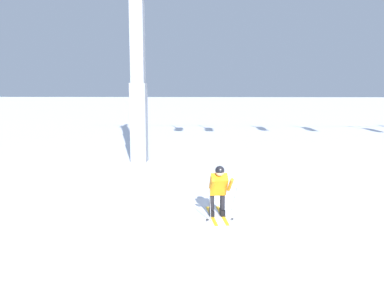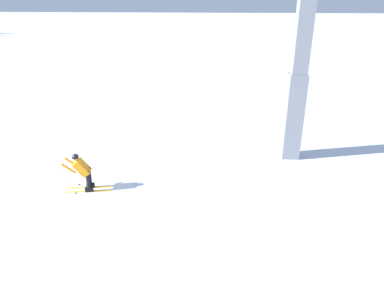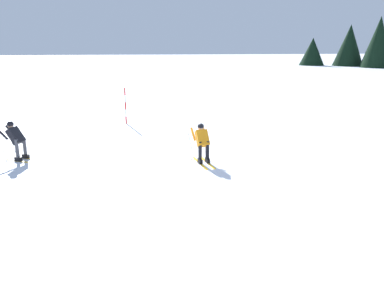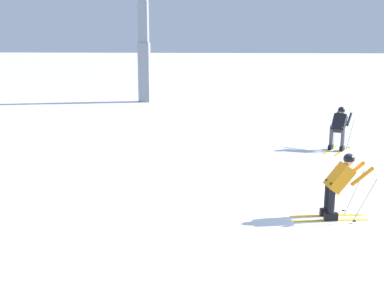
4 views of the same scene
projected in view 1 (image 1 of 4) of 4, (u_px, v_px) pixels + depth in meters
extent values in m
plane|color=white|center=(261.00, 229.00, 9.48)|extent=(260.00, 260.00, 0.00)
cube|color=yellow|center=(222.00, 215.00, 10.48)|extent=(0.32, 1.58, 0.01)
cube|color=black|center=(222.00, 212.00, 10.47)|extent=(0.15, 0.29, 0.16)
cylinder|color=black|center=(222.00, 197.00, 10.41)|extent=(0.13, 0.13, 0.66)
cube|color=yellow|center=(212.00, 216.00, 10.45)|extent=(0.32, 1.58, 0.01)
cube|color=black|center=(212.00, 213.00, 10.44)|extent=(0.15, 0.29, 0.16)
cylinder|color=black|center=(212.00, 198.00, 10.38)|extent=(0.13, 0.13, 0.66)
cube|color=orange|center=(218.00, 184.00, 10.16)|extent=(0.50, 0.63, 0.64)
sphere|color=tan|center=(220.00, 172.00, 9.93)|extent=(0.22, 0.22, 0.22)
sphere|color=black|center=(220.00, 170.00, 9.93)|extent=(0.23, 0.23, 0.23)
cylinder|color=orange|center=(230.00, 185.00, 9.79)|extent=(0.16, 0.50, 0.43)
cylinder|color=gray|center=(232.00, 207.00, 9.83)|extent=(0.21, 0.47, 1.11)
cylinder|color=black|center=(232.00, 219.00, 10.06)|extent=(0.07, 0.07, 0.01)
cylinder|color=orange|center=(212.00, 185.00, 9.74)|extent=(0.16, 0.50, 0.43)
cylinder|color=gray|center=(210.00, 208.00, 9.78)|extent=(0.07, 0.50, 1.11)
cylinder|color=black|center=(207.00, 220.00, 10.00)|extent=(0.07, 0.07, 0.01)
cube|color=gray|center=(139.00, 123.00, 17.93)|extent=(0.71, 0.71, 3.57)
cube|color=gray|center=(137.00, 42.00, 17.42)|extent=(0.59, 0.59, 3.57)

